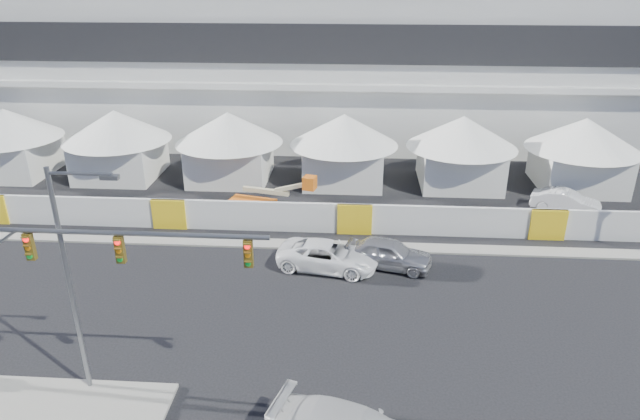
# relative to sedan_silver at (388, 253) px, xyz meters

# --- Properties ---
(ground) EXTENTS (160.00, 160.00, 0.00)m
(ground) POSITION_rel_sedan_silver_xyz_m (-7.96, -10.21, -0.85)
(ground) COLOR black
(ground) RESTS_ON ground
(far_curb) EXTENTS (80.00, 1.20, 0.12)m
(far_curb) POSITION_rel_sedan_silver_xyz_m (12.04, 2.29, -0.79)
(far_curb) COLOR gray
(far_curb) RESTS_ON ground
(stadium) EXTENTS (80.00, 24.80, 21.98)m
(stadium) POSITION_rel_sedan_silver_xyz_m (0.75, 31.30, 8.60)
(stadium) COLOR silver
(stadium) RESTS_ON ground
(tent_row) EXTENTS (53.40, 8.40, 5.40)m
(tent_row) POSITION_rel_sedan_silver_xyz_m (-7.46, 13.79, 2.30)
(tent_row) COLOR white
(tent_row) RESTS_ON ground
(hoarding_fence) EXTENTS (70.00, 0.25, 2.00)m
(hoarding_fence) POSITION_rel_sedan_silver_xyz_m (-1.96, 4.29, 0.15)
(hoarding_fence) COLOR silver
(hoarding_fence) RESTS_ON ground
(sedan_silver) EXTENTS (3.17, 5.30, 1.69)m
(sedan_silver) POSITION_rel_sedan_silver_xyz_m (0.00, 0.00, 0.00)
(sedan_silver) COLOR #B2B2B7
(sedan_silver) RESTS_ON ground
(pickup_curb) EXTENTS (3.55, 6.04, 1.58)m
(pickup_curb) POSITION_rel_sedan_silver_xyz_m (-3.41, -0.41, -0.06)
(pickup_curb) COLOR white
(pickup_curb) RESTS_ON ground
(lot_car_a) EXTENTS (3.29, 4.83, 1.51)m
(lot_car_a) POSITION_rel_sedan_silver_xyz_m (12.63, 8.75, -0.09)
(lot_car_a) COLOR silver
(lot_car_a) RESTS_ON ground
(traffic_mast) EXTENTS (12.29, 0.78, 8.04)m
(traffic_mast) POSITION_rel_sedan_silver_xyz_m (-14.25, -11.21, 3.85)
(traffic_mast) COLOR slate
(traffic_mast) RESTS_ON median_island
(streetlight_median) EXTENTS (2.59, 0.26, 9.37)m
(streetlight_median) POSITION_rel_sedan_silver_xyz_m (-12.30, -11.01, 4.69)
(streetlight_median) COLOR gray
(streetlight_median) RESTS_ON median_island
(boom_lift) EXTENTS (6.37, 2.13, 3.15)m
(boom_lift) POSITION_rel_sedan_silver_xyz_m (-8.44, 7.06, 0.00)
(boom_lift) COLOR orange
(boom_lift) RESTS_ON ground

